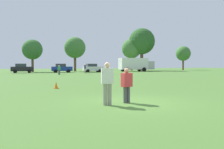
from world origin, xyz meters
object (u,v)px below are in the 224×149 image
object	(u,v)px
parked_car_far_right	(93,68)
bystander_far_jogger	(59,69)
parked_car_near_right	(61,68)
box_truck	(136,64)
traffic_cone	(56,85)
player_thrower	(107,81)
player_defender	(127,83)
frisbee	(111,82)
parked_car_mid_right	(22,68)
bystander_sideline_watcher	(85,68)

from	to	relation	value
parked_car_far_right	bystander_far_jogger	xyz separation A→B (m)	(-8.83, -10.19, -0.06)
parked_car_near_right	bystander_far_jogger	bearing A→B (deg)	-102.06
box_truck	bystander_far_jogger	bearing A→B (deg)	-148.81
traffic_cone	parked_car_far_right	size ratio (longest dim) A/B	0.11
parked_car_near_right	box_truck	bearing A→B (deg)	4.17
bystander_far_jogger	player_thrower	bearing A→B (deg)	-96.10
player_defender	parked_car_far_right	distance (m)	41.64
frisbee	parked_car_far_right	distance (m)	42.00
parked_car_mid_right	parked_car_far_right	xyz separation A→B (m)	(14.15, -1.18, 0.00)
parked_car_far_right	traffic_cone	bearing A→B (deg)	-111.45
frisbee	parked_car_near_right	size ratio (longest dim) A/B	0.06
parked_car_mid_right	parked_car_near_right	size ratio (longest dim) A/B	1.00
parked_car_mid_right	parked_car_far_right	distance (m)	14.20
player_defender	traffic_cone	bearing A→B (deg)	103.65
player_defender	bystander_sideline_watcher	xyz separation A→B (m)	(7.56, 33.45, 0.16)
parked_car_far_right	bystander_far_jogger	distance (m)	13.49
parked_car_mid_right	bystander_sideline_watcher	xyz separation A→B (m)	(10.61, -7.88, 0.06)
frisbee	bystander_sideline_watcher	world-z (taller)	bystander_sideline_watcher
player_defender	parked_car_near_right	xyz separation A→B (m)	(4.61, 40.96, 0.10)
box_truck	parked_car_near_right	bearing A→B (deg)	-175.83
player_defender	frisbee	xyz separation A→B (m)	(-0.76, -0.15, 0.11)
parked_car_mid_right	parked_car_near_right	world-z (taller)	same
player_thrower	parked_car_far_right	xyz separation A→B (m)	(12.06, 40.36, -0.04)
frisbee	player_defender	bearing A→B (deg)	11.04
player_thrower	parked_car_mid_right	world-z (taller)	parked_car_mid_right
parked_car_mid_right	bystander_sideline_watcher	distance (m)	13.21
parked_car_near_right	box_truck	distance (m)	18.07
parked_car_mid_right	player_thrower	bearing A→B (deg)	-87.13
frisbee	bystander_far_jogger	world-z (taller)	bystander_far_jogger
player_defender	parked_car_mid_right	xyz separation A→B (m)	(-3.05, 41.32, 0.10)
bystander_far_jogger	parked_car_near_right	bearing A→B (deg)	77.94
parked_car_near_right	traffic_cone	bearing A→B (deg)	-100.78
parked_car_far_right	parked_car_mid_right	bearing A→B (deg)	175.21
parked_car_far_right	bystander_sideline_watcher	distance (m)	7.57
player_thrower	parked_car_near_right	size ratio (longest dim) A/B	0.40
bystander_far_jogger	player_defender	bearing A→B (deg)	-94.32
traffic_cone	box_truck	distance (m)	42.63
player_thrower	parked_car_near_right	world-z (taller)	parked_car_near_right
parked_car_mid_right	bystander_far_jogger	distance (m)	12.56
parked_car_far_right	bystander_sideline_watcher	size ratio (longest dim) A/B	2.45
traffic_cone	bystander_sideline_watcher	bearing A→B (deg)	70.30
player_defender	parked_car_near_right	size ratio (longest dim) A/B	0.35
frisbee	parked_car_mid_right	size ratio (longest dim) A/B	0.06
frisbee	box_truck	bearing A→B (deg)	61.14
player_defender	parked_car_far_right	world-z (taller)	parked_car_far_right
player_thrower	bystander_far_jogger	xyz separation A→B (m)	(3.23, 30.17, -0.10)
traffic_cone	parked_car_near_right	world-z (taller)	parked_car_near_right
player_defender	traffic_cone	world-z (taller)	player_defender
frisbee	traffic_cone	bearing A→B (deg)	97.77
player_thrower	bystander_sideline_watcher	world-z (taller)	bystander_sideline_watcher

